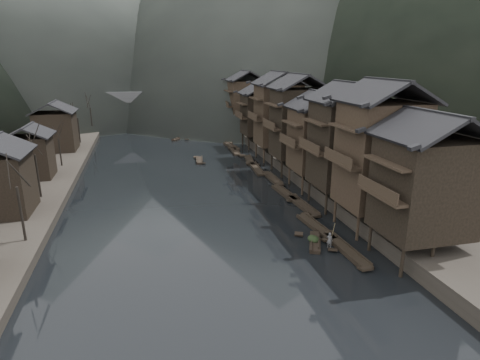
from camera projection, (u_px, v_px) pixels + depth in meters
name	position (u px, v px, depth m)	size (l,w,h in m)	color
water	(207.00, 240.00, 38.95)	(300.00, 300.00, 0.00)	black
right_bank	(342.00, 138.00, 83.78)	(40.00, 200.00, 1.80)	#2D2823
stilt_houses	(302.00, 116.00, 58.03)	(9.00, 67.60, 15.37)	black
left_houses	(23.00, 150.00, 51.36)	(8.10, 53.20, 8.73)	black
bare_trees	(59.00, 134.00, 57.40)	(3.83, 73.19, 7.65)	black
moored_sampans	(257.00, 168.00, 63.86)	(2.90, 68.21, 0.47)	black
midriver_boats	(188.00, 140.00, 85.72)	(6.43, 36.82, 0.45)	black
stone_bridge	(162.00, 106.00, 104.38)	(40.00, 6.00, 9.00)	#4C4C4F
hero_sampan	(315.00, 242.00, 38.25)	(2.74, 4.75, 0.43)	black
cargo_heap	(314.00, 236.00, 38.26)	(1.07, 1.40, 0.64)	black
boatman	(330.00, 238.00, 36.68)	(0.56, 0.37, 1.55)	#555557
bamboo_pole	(334.00, 211.00, 35.96)	(0.06, 0.06, 4.43)	#8C7A51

